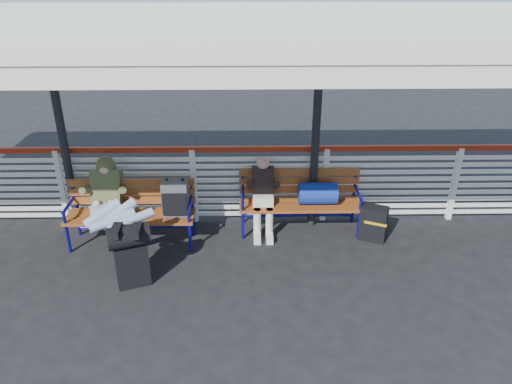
{
  "coord_description": "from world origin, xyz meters",
  "views": [
    {
      "loc": [
        0.83,
        -4.99,
        3.85
      ],
      "look_at": [
        0.93,
        1.0,
        0.93
      ],
      "focal_mm": 35.0,
      "sensor_mm": 36.0,
      "label": 1
    }
  ],
  "objects_px": {
    "luggage_stack": "(131,253)",
    "traveler_man": "(113,209)",
    "bench_left": "(147,204)",
    "companion_person": "(263,195)",
    "suitcase_side": "(373,223)",
    "bench_right": "(308,194)"
  },
  "relations": [
    {
      "from": "bench_right",
      "to": "companion_person",
      "type": "xyz_separation_m",
      "value": [
        -0.67,
        -0.04,
        0.01
      ]
    },
    {
      "from": "bench_right",
      "to": "companion_person",
      "type": "relative_size",
      "value": 1.57
    },
    {
      "from": "bench_left",
      "to": "suitcase_side",
      "type": "relative_size",
      "value": 3.4
    },
    {
      "from": "luggage_stack",
      "to": "suitcase_side",
      "type": "distance_m",
      "value": 3.45
    },
    {
      "from": "luggage_stack",
      "to": "suitcase_side",
      "type": "bearing_deg",
      "value": -2.71
    },
    {
      "from": "bench_left",
      "to": "traveler_man",
      "type": "xyz_separation_m",
      "value": [
        -0.38,
        -0.34,
        0.1
      ]
    },
    {
      "from": "luggage_stack",
      "to": "bench_right",
      "type": "xyz_separation_m",
      "value": [
        2.35,
        1.33,
        0.13
      ]
    },
    {
      "from": "suitcase_side",
      "to": "bench_right",
      "type": "bearing_deg",
      "value": -174.28
    },
    {
      "from": "companion_person",
      "to": "suitcase_side",
      "type": "height_order",
      "value": "companion_person"
    },
    {
      "from": "traveler_man",
      "to": "companion_person",
      "type": "height_order",
      "value": "traveler_man"
    },
    {
      "from": "bench_left",
      "to": "bench_right",
      "type": "bearing_deg",
      "value": 7.56
    },
    {
      "from": "bench_left",
      "to": "companion_person",
      "type": "height_order",
      "value": "companion_person"
    },
    {
      "from": "companion_person",
      "to": "luggage_stack",
      "type": "bearing_deg",
      "value": -142.47
    },
    {
      "from": "companion_person",
      "to": "bench_left",
      "type": "bearing_deg",
      "value": -170.73
    },
    {
      "from": "suitcase_side",
      "to": "bench_left",
      "type": "bearing_deg",
      "value": -155.99
    },
    {
      "from": "bench_right",
      "to": "traveler_man",
      "type": "bearing_deg",
      "value": -166.5
    },
    {
      "from": "bench_left",
      "to": "suitcase_side",
      "type": "distance_m",
      "value": 3.27
    },
    {
      "from": "bench_left",
      "to": "companion_person",
      "type": "relative_size",
      "value": 1.57
    },
    {
      "from": "bench_right",
      "to": "suitcase_side",
      "type": "relative_size",
      "value": 3.4
    },
    {
      "from": "luggage_stack",
      "to": "traveler_man",
      "type": "distance_m",
      "value": 0.81
    },
    {
      "from": "traveler_man",
      "to": "companion_person",
      "type": "distance_m",
      "value": 2.12
    },
    {
      "from": "bench_right",
      "to": "suitcase_side",
      "type": "xyz_separation_m",
      "value": [
        0.93,
        -0.31,
        -0.32
      ]
    }
  ]
}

